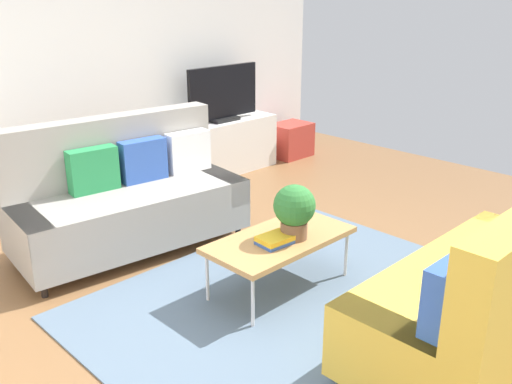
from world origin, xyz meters
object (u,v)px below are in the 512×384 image
vase_0 (180,122)px  bottle_0 (206,116)px  couch_green (491,292)px  tv_console (223,147)px  storage_trunk (291,140)px  tv (223,94)px  potted_plant (294,209)px  coffee_table (280,240)px  vase_1 (191,120)px  couch_beige (127,197)px  table_book_0 (275,242)px

vase_0 → bottle_0: bottle_0 is taller
couch_green → tv_console: (1.28, 3.83, -0.12)m
storage_trunk → couch_green: bearing=-122.6°
couch_green → storage_trunk: bearing=57.5°
tv_console → vase_0: bearing=175.1°
tv → bottle_0: tv is taller
potted_plant → bottle_0: bearing=63.4°
coffee_table → tv_console: tv_console is taller
coffee_table → potted_plant: 0.27m
potted_plant → tv: bearing=58.5°
tv → vase_1: bearing=170.9°
couch_beige → couch_green: 2.92m
coffee_table → vase_0: bearing=68.1°
tv_console → bottle_0: (-0.29, -0.04, 0.42)m
potted_plant → storage_trunk: bearing=42.4°
couch_green → potted_plant: bearing=99.6°
tv_console → vase_0: 0.70m
bottle_0 → tv: bearing=4.0°
couch_beige → vase_0: couch_beige is taller
storage_trunk → vase_1: size_ratio=4.01×
couch_beige → vase_0: 1.74m
storage_trunk → table_book_0: size_ratio=2.17×
couch_green → bottle_0: bearing=75.3°
table_book_0 → vase_1: 2.82m
potted_plant → table_book_0: size_ratio=1.67×
vase_0 → couch_beige: bearing=-142.8°
tv → vase_0: size_ratio=6.98×
couch_beige → coffee_table: size_ratio=1.80×
bottle_0 → vase_0: bearing=162.9°
coffee_table → vase_1: size_ratio=8.48×
couch_green → coffee_table: 1.45m
table_book_0 → vase_0: size_ratio=1.68×
vase_0 → vase_1: 0.15m
potted_plant → table_book_0: 0.27m
tv_console → couch_green: bearing=-108.5°
potted_plant → couch_green: bearing=-80.5°
tv → coffee_table: bearing=-123.3°
coffee_table → table_book_0: table_book_0 is taller
potted_plant → vase_0: (0.93, 2.54, 0.07)m
table_book_0 → potted_plant: bearing=-7.9°
tv_console → vase_1: (-0.43, 0.05, 0.38)m
tv → storage_trunk: size_ratio=1.92×
couch_beige → vase_0: bearing=-136.3°
storage_trunk → bottle_0: size_ratio=2.50×
vase_1 → tv: bearing=-9.1°
tv_console → potted_plant: bearing=-121.3°
coffee_table → vase_1: bearing=65.2°
storage_trunk → vase_1: (-1.53, 0.15, 0.48)m
potted_plant → bottle_0: bottle_0 is taller
couch_beige → couch_green: (0.67, -2.84, -0.01)m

